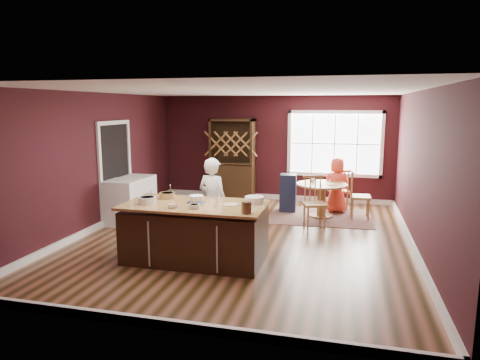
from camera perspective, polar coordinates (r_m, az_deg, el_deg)
name	(u,v)px	position (r m, az deg, el deg)	size (l,w,h in m)	color
room_shell	(244,166)	(7.80, 0.57, 1.85)	(7.00, 7.00, 7.00)	brown
window	(335,144)	(11.02, 12.49, 4.74)	(2.36, 0.10, 1.66)	white
doorway	(116,173)	(9.51, -16.22, 0.92)	(0.08, 1.26, 2.13)	white
kitchen_island	(195,233)	(6.87, -5.97, -7.08)	(2.24, 1.17, 0.92)	#362110
dining_table	(322,193)	(9.61, 10.82, -1.74)	(1.12, 1.12, 0.75)	brown
baker	(213,202)	(7.50, -3.64, -2.92)	(0.57, 0.37, 1.56)	white
layer_cake	(196,199)	(6.77, -5.82, -2.60)	(0.31, 0.31, 0.12)	white
bowl_blue	(147,200)	(6.87, -12.26, -2.66)	(0.28, 0.28, 0.11)	silver
bowl_yellow	(167,196)	(7.20, -9.69, -2.05)	(0.26, 0.26, 0.10)	#AA8257
bowl_pink	(172,206)	(6.52, -8.99, -3.44)	(0.15, 0.15, 0.06)	silver
bowl_olive	(194,206)	(6.44, -6.13, -3.51)	(0.17, 0.17, 0.06)	white
drinking_glass	(214,201)	(6.53, -3.43, -2.84)	(0.08, 0.08, 0.16)	silver
dinner_plate	(231,205)	(6.62, -1.23, -3.31)	(0.25, 0.25, 0.02)	#FEF3B7
white_tub	(255,200)	(6.75, 1.96, -2.65)	(0.31, 0.31, 0.11)	white
stoneware_crock	(247,208)	(6.09, 0.88, -3.69)	(0.15, 0.15, 0.18)	#4D3627
rug	(321,216)	(9.73, 10.72, -4.79)	(2.21, 1.71, 0.01)	brown
chair_east	(360,194)	(9.67, 15.77, -1.87)	(0.45, 0.43, 1.07)	brown
chair_south	(315,202)	(8.76, 9.93, -2.87)	(0.44, 0.42, 1.06)	brown
chair_north	(339,189)	(10.42, 13.02, -1.17)	(0.41, 0.39, 0.98)	brown
seated_woman	(337,185)	(10.09, 12.76, -0.66)	(0.63, 0.41, 1.28)	#EC4735
high_chair	(288,192)	(10.03, 6.42, -1.60)	(0.37, 0.37, 0.92)	#171D3A
toddler	(290,177)	(9.97, 6.69, 0.40)	(0.18, 0.14, 0.26)	#8CA5BF
table_plate	(331,184)	(9.49, 12.09, -0.56)	(0.21, 0.21, 0.02)	beige
table_cup	(313,179)	(9.77, 9.66, 0.07)	(0.13, 0.13, 0.10)	white
hutch	(233,159)	(11.20, -1.00, 2.76)	(1.15, 0.48, 2.11)	#3B2310
washer	(123,202)	(9.18, -15.28, -2.90)	(0.64, 0.62, 0.93)	white
dryer	(138,196)	(9.73, -13.44, -2.15)	(0.63, 0.61, 0.92)	silver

